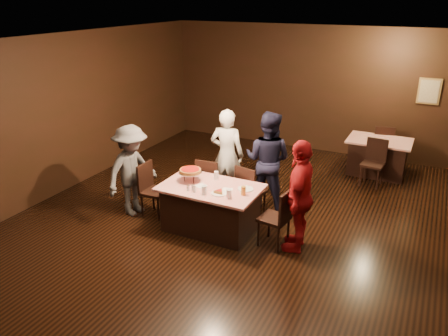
{
  "coord_description": "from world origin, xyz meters",
  "views": [
    {
      "loc": [
        2.39,
        -5.36,
        3.66
      ],
      "look_at": [
        -0.56,
        0.58,
        1.0
      ],
      "focal_mm": 35.0,
      "sensor_mm": 36.0,
      "label": 1
    }
  ],
  "objects_px": {
    "chair_far_left": "(211,182)",
    "glass_back": "(216,175)",
    "chair_far_right": "(251,190)",
    "chair_back_far": "(382,145)",
    "plate_empty": "(246,189)",
    "glass_front_left": "(204,190)",
    "glass_front_right": "(229,194)",
    "diner_white_jacket": "(227,155)",
    "chair_end_left": "(155,190)",
    "glass_amber": "(243,191)",
    "back_table": "(378,157)",
    "diner_navy_hoodie": "(268,160)",
    "chair_back_near": "(373,163)",
    "main_table": "(211,208)",
    "diner_red_shirt": "(300,196)",
    "diner_grey_knit": "(132,171)",
    "chair_end_right": "(274,217)",
    "pizza_stand": "(190,171)"
  },
  "relations": [
    {
      "from": "back_table",
      "to": "diner_white_jacket",
      "type": "distance_m",
      "value": 3.51
    },
    {
      "from": "main_table",
      "to": "diner_navy_hoodie",
      "type": "height_order",
      "value": "diner_navy_hoodie"
    },
    {
      "from": "main_table",
      "to": "chair_back_near",
      "type": "relative_size",
      "value": 1.68
    },
    {
      "from": "diner_red_shirt",
      "to": "pizza_stand",
      "type": "xyz_separation_m",
      "value": [
        -1.85,
        -0.04,
        0.08
      ]
    },
    {
      "from": "back_table",
      "to": "glass_back",
      "type": "xyz_separation_m",
      "value": [
        -2.14,
        -3.43,
        0.46
      ]
    },
    {
      "from": "main_table",
      "to": "chair_back_near",
      "type": "distance_m",
      "value": 3.68
    },
    {
      "from": "chair_back_far",
      "to": "diner_grey_knit",
      "type": "xyz_separation_m",
      "value": [
        -3.58,
        -4.42,
        0.34
      ]
    },
    {
      "from": "main_table",
      "to": "chair_far_right",
      "type": "distance_m",
      "value": 0.85
    },
    {
      "from": "chair_back_near",
      "to": "chair_end_left",
      "type": "bearing_deg",
      "value": -130.63
    },
    {
      "from": "chair_end_left",
      "to": "chair_back_near",
      "type": "distance_m",
      "value": 4.4
    },
    {
      "from": "chair_far_left",
      "to": "diner_red_shirt",
      "type": "distance_m",
      "value": 2.01
    },
    {
      "from": "chair_far_right",
      "to": "chair_far_left",
      "type": "bearing_deg",
      "value": 14.67
    },
    {
      "from": "chair_back_far",
      "to": "glass_back",
      "type": "xyz_separation_m",
      "value": [
        -2.14,
        -4.03,
        0.37
      ]
    },
    {
      "from": "chair_end_right",
      "to": "glass_front_left",
      "type": "relative_size",
      "value": 6.79
    },
    {
      "from": "back_table",
      "to": "diner_navy_hoodie",
      "type": "distance_m",
      "value": 3.0
    },
    {
      "from": "chair_end_right",
      "to": "diner_navy_hoodie",
      "type": "distance_m",
      "value": 1.43
    },
    {
      "from": "plate_empty",
      "to": "glass_front_left",
      "type": "distance_m",
      "value": 0.68
    },
    {
      "from": "chair_end_left",
      "to": "diner_grey_knit",
      "type": "height_order",
      "value": "diner_grey_knit"
    },
    {
      "from": "chair_back_near",
      "to": "diner_grey_knit",
      "type": "distance_m",
      "value": 4.76
    },
    {
      "from": "back_table",
      "to": "chair_end_left",
      "type": "distance_m",
      "value": 4.91
    },
    {
      "from": "chair_far_right",
      "to": "glass_back",
      "type": "distance_m",
      "value": 0.73
    },
    {
      "from": "chair_far_right",
      "to": "glass_back",
      "type": "relative_size",
      "value": 6.79
    },
    {
      "from": "main_table",
      "to": "glass_front_left",
      "type": "height_order",
      "value": "glass_front_left"
    },
    {
      "from": "glass_back",
      "to": "chair_far_left",
      "type": "bearing_deg",
      "value": 127.87
    },
    {
      "from": "chair_far_left",
      "to": "chair_far_right",
      "type": "bearing_deg",
      "value": 174.84
    },
    {
      "from": "chair_far_right",
      "to": "chair_back_far",
      "type": "relative_size",
      "value": 1.0
    },
    {
      "from": "diner_white_jacket",
      "to": "chair_end_left",
      "type": "bearing_deg",
      "value": 47.21
    },
    {
      "from": "main_table",
      "to": "glass_amber",
      "type": "xyz_separation_m",
      "value": [
        0.6,
        -0.05,
        0.46
      ]
    },
    {
      "from": "main_table",
      "to": "back_table",
      "type": "xyz_separation_m",
      "value": [
        2.09,
        3.73,
        0.0
      ]
    },
    {
      "from": "diner_grey_knit",
      "to": "glass_front_left",
      "type": "height_order",
      "value": "diner_grey_knit"
    },
    {
      "from": "chair_back_near",
      "to": "glass_front_right",
      "type": "relative_size",
      "value": 6.79
    },
    {
      "from": "glass_front_right",
      "to": "chair_back_far",
      "type": "bearing_deg",
      "value": 70.33
    },
    {
      "from": "diner_white_jacket",
      "to": "glass_amber",
      "type": "xyz_separation_m",
      "value": [
        0.89,
        -1.25,
        -0.03
      ]
    },
    {
      "from": "diner_red_shirt",
      "to": "glass_amber",
      "type": "height_order",
      "value": "diner_red_shirt"
    },
    {
      "from": "chair_far_right",
      "to": "diner_white_jacket",
      "type": "relative_size",
      "value": 0.54
    },
    {
      "from": "main_table",
      "to": "chair_end_right",
      "type": "height_order",
      "value": "chair_end_right"
    },
    {
      "from": "pizza_stand",
      "to": "glass_front_right",
      "type": "xyz_separation_m",
      "value": [
        0.85,
        -0.3,
        -0.11
      ]
    },
    {
      "from": "chair_far_right",
      "to": "glass_front_right",
      "type": "height_order",
      "value": "chair_far_right"
    },
    {
      "from": "chair_far_left",
      "to": "glass_back",
      "type": "bearing_deg",
      "value": 122.72
    },
    {
      "from": "chair_back_near",
      "to": "glass_front_left",
      "type": "relative_size",
      "value": 6.79
    },
    {
      "from": "chair_back_far",
      "to": "plate_empty",
      "type": "distance_m",
      "value": 4.47
    },
    {
      "from": "glass_front_right",
      "to": "main_table",
      "type": "bearing_deg",
      "value": 150.95
    },
    {
      "from": "chair_back_far",
      "to": "glass_back",
      "type": "distance_m",
      "value": 4.58
    },
    {
      "from": "chair_far_right",
      "to": "glass_back",
      "type": "xyz_separation_m",
      "value": [
        -0.45,
        -0.45,
        0.37
      ]
    },
    {
      "from": "glass_amber",
      "to": "glass_back",
      "type": "height_order",
      "value": "same"
    },
    {
      "from": "chair_end_left",
      "to": "diner_navy_hoodie",
      "type": "relative_size",
      "value": 0.53
    },
    {
      "from": "chair_far_left",
      "to": "chair_back_near",
      "type": "bearing_deg",
      "value": -142.61
    },
    {
      "from": "chair_far_left",
      "to": "chair_far_right",
      "type": "xyz_separation_m",
      "value": [
        0.8,
        0.0,
        0.0
      ]
    },
    {
      "from": "diner_grey_knit",
      "to": "pizza_stand",
      "type": "bearing_deg",
      "value": -72.62
    },
    {
      "from": "back_table",
      "to": "glass_amber",
      "type": "xyz_separation_m",
      "value": [
        -1.49,
        -3.78,
        0.46
      ]
    }
  ]
}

